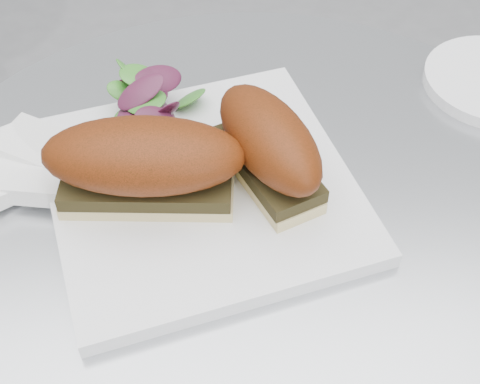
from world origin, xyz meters
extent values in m
cylinder|color=#BBBDC3|center=(0.00, 0.00, 0.72)|extent=(0.70, 0.70, 0.02)
cube|color=white|center=(-0.05, 0.04, 0.74)|extent=(0.33, 0.33, 0.02)
cube|color=beige|center=(-0.09, 0.03, 0.75)|extent=(0.16, 0.07, 0.01)
cube|color=black|center=(-0.09, 0.03, 0.77)|extent=(0.15, 0.08, 0.01)
ellipsoid|color=#602009|center=(-0.09, 0.03, 0.80)|extent=(0.18, 0.09, 0.06)
cube|color=beige|center=(0.01, 0.04, 0.75)|extent=(0.10, 0.13, 0.01)
cube|color=black|center=(0.01, 0.04, 0.77)|extent=(0.10, 0.13, 0.01)
ellipsoid|color=#602009|center=(0.01, 0.04, 0.80)|extent=(0.12, 0.16, 0.06)
camera|label=1|loc=(-0.04, -0.38, 1.20)|focal=50.00mm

